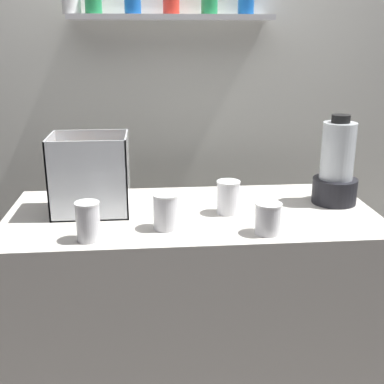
% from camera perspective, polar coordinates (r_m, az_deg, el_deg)
% --- Properties ---
extents(counter, '(1.40, 0.64, 0.90)m').
position_cam_1_polar(counter, '(2.07, 0.00, -14.14)').
color(counter, beige).
rests_on(counter, ground_plane).
extents(back_wall_unit, '(2.60, 0.24, 2.50)m').
position_cam_1_polar(back_wall_unit, '(2.53, -1.64, 11.45)').
color(back_wall_unit, silver).
rests_on(back_wall_unit, ground_plane).
extents(carrot_display_bin, '(0.28, 0.22, 0.30)m').
position_cam_1_polar(carrot_display_bin, '(1.88, -11.67, 0.39)').
color(carrot_display_bin, white).
rests_on(carrot_display_bin, counter).
extents(blender_pitcher, '(0.17, 0.17, 0.35)m').
position_cam_1_polar(blender_pitcher, '(2.01, 16.46, 2.65)').
color(blender_pitcher, black).
rests_on(blender_pitcher, counter).
extents(juice_cup_carrot_far_left, '(0.08, 0.08, 0.13)m').
position_cam_1_polar(juice_cup_carrot_far_left, '(1.63, -12.00, -3.52)').
color(juice_cup_carrot_far_left, white).
rests_on(juice_cup_carrot_far_left, counter).
extents(juice_cup_mango_left, '(0.09, 0.09, 0.13)m').
position_cam_1_polar(juice_cup_mango_left, '(1.70, -3.08, -2.53)').
color(juice_cup_mango_left, white).
rests_on(juice_cup_mango_left, counter).
extents(juice_cup_carrot_middle, '(0.09, 0.09, 0.13)m').
position_cam_1_polar(juice_cup_carrot_middle, '(1.84, 4.23, -0.82)').
color(juice_cup_carrot_middle, white).
rests_on(juice_cup_carrot_middle, counter).
extents(juice_cup_carrot_right, '(0.09, 0.09, 0.11)m').
position_cam_1_polar(juice_cup_carrot_right, '(1.67, 8.83, -3.29)').
color(juice_cup_carrot_right, white).
rests_on(juice_cup_carrot_right, counter).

